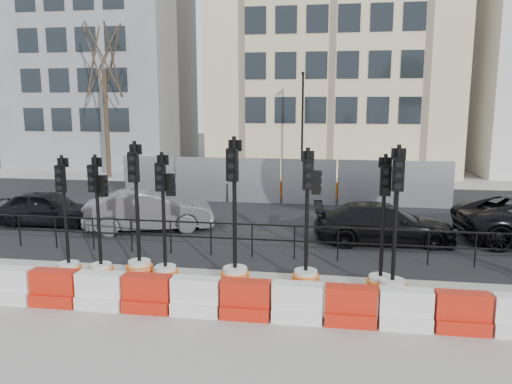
% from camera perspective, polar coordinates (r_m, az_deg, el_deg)
% --- Properties ---
extents(ground, '(120.00, 120.00, 0.00)m').
position_cam_1_polar(ground, '(13.20, -1.29, -9.09)').
color(ground, '#51514C').
rests_on(ground, ground).
extents(sidewalk_near, '(40.00, 6.00, 0.02)m').
position_cam_1_polar(sidewalk_near, '(10.47, -4.28, -14.36)').
color(sidewalk_near, gray).
rests_on(sidewalk_near, ground).
extents(road, '(40.00, 14.00, 0.03)m').
position_cam_1_polar(road, '(19.87, 2.27, -2.48)').
color(road, black).
rests_on(road, ground).
extents(sidewalk_far, '(40.00, 4.00, 0.02)m').
position_cam_1_polar(sidewalk_far, '(28.68, 4.34, 1.38)').
color(sidewalk_far, gray).
rests_on(sidewalk_far, ground).
extents(building_grey, '(11.00, 9.06, 14.00)m').
position_cam_1_polar(building_grey, '(37.99, -16.91, 13.68)').
color(building_grey, gray).
rests_on(building_grey, ground).
extents(building_cream, '(15.00, 10.06, 18.00)m').
position_cam_1_polar(building_cream, '(34.57, 8.86, 17.72)').
color(building_cream, beige).
rests_on(building_cream, ground).
extents(kerb_railing, '(18.00, 0.04, 1.00)m').
position_cam_1_polar(kerb_railing, '(14.13, -0.44, -4.88)').
color(kerb_railing, black).
rests_on(kerb_railing, ground).
extents(heras_fencing, '(14.33, 1.72, 2.00)m').
position_cam_1_polar(heras_fencing, '(22.50, 4.55, 0.63)').
color(heras_fencing, gray).
rests_on(heras_fencing, ground).
extents(lamp_post_far, '(0.12, 0.56, 6.00)m').
position_cam_1_polar(lamp_post_far, '(27.33, 5.32, 7.71)').
color(lamp_post_far, black).
rests_on(lamp_post_far, ground).
extents(tree_bare_far, '(2.00, 2.00, 9.00)m').
position_cam_1_polar(tree_bare_far, '(30.84, -17.05, 13.97)').
color(tree_bare_far, '#473828').
rests_on(tree_bare_far, ground).
extents(barrier_row, '(16.75, 0.50, 0.80)m').
position_cam_1_polar(barrier_row, '(10.50, -4.05, -12.15)').
color(barrier_row, red).
rests_on(barrier_row, ground).
extents(traffic_signal_a, '(0.61, 0.61, 3.10)m').
position_cam_1_polar(traffic_signal_a, '(13.48, -20.72, -6.50)').
color(traffic_signal_a, silver).
rests_on(traffic_signal_a, ground).
extents(traffic_signal_b, '(0.62, 0.62, 3.13)m').
position_cam_1_polar(traffic_signal_b, '(13.07, -17.38, -6.34)').
color(traffic_signal_b, silver).
rests_on(traffic_signal_b, ground).
extents(traffic_signal_c, '(0.68, 0.68, 3.44)m').
position_cam_1_polar(traffic_signal_c, '(12.97, -13.26, -6.42)').
color(traffic_signal_c, silver).
rests_on(traffic_signal_c, ground).
extents(traffic_signal_d, '(0.63, 0.63, 3.21)m').
position_cam_1_polar(traffic_signal_d, '(12.49, -10.35, -6.71)').
color(traffic_signal_d, silver).
rests_on(traffic_signal_d, ground).
extents(traffic_signal_e, '(0.71, 0.71, 3.59)m').
position_cam_1_polar(traffic_signal_e, '(12.07, -2.45, -7.25)').
color(traffic_signal_e, silver).
rests_on(traffic_signal_e, ground).
extents(traffic_signal_f, '(0.66, 0.66, 3.34)m').
position_cam_1_polar(traffic_signal_f, '(12.00, 5.81, -7.12)').
color(traffic_signal_f, silver).
rests_on(traffic_signal_f, ground).
extents(traffic_signal_g, '(0.68, 0.68, 3.47)m').
position_cam_1_polar(traffic_signal_g, '(11.72, 15.41, -8.28)').
color(traffic_signal_g, silver).
rests_on(traffic_signal_g, ground).
extents(traffic_signal_h, '(0.64, 0.64, 3.23)m').
position_cam_1_polar(traffic_signal_h, '(12.01, 14.10, -8.02)').
color(traffic_signal_h, silver).
rests_on(traffic_signal_h, ground).
extents(car_a, '(2.15, 4.03, 1.29)m').
position_cam_1_polar(car_a, '(19.39, -22.78, -1.69)').
color(car_a, black).
rests_on(car_a, ground).
extents(car_b, '(4.05, 5.21, 1.42)m').
position_cam_1_polar(car_b, '(17.55, -12.04, -2.06)').
color(car_b, '#515157').
rests_on(car_b, ground).
extents(car_c, '(2.39, 4.62, 1.27)m').
position_cam_1_polar(car_c, '(16.13, 14.39, -3.51)').
color(car_c, black).
rests_on(car_c, ground).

